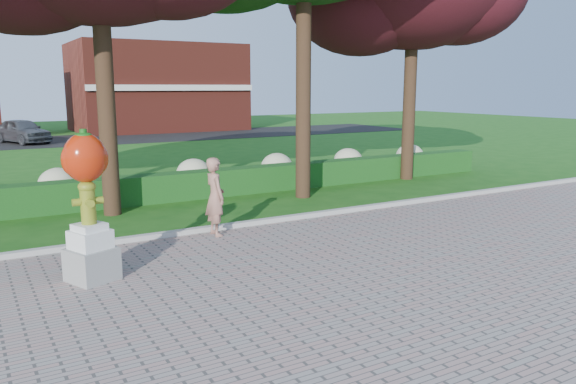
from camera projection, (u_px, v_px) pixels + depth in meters
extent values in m
plane|color=#1A5114|center=(298.00, 264.00, 10.46)|extent=(100.00, 100.00, 0.00)
cube|color=gray|center=(463.00, 348.00, 7.06)|extent=(40.00, 14.00, 0.04)
cube|color=#ADADA5|center=(231.00, 226.00, 13.00)|extent=(40.00, 0.18, 0.15)
cube|color=#124015|center=(174.00, 187.00, 16.33)|extent=(24.00, 0.70, 0.80)
ellipsoid|color=#C2BF94|center=(58.00, 185.00, 15.67)|extent=(1.10, 1.10, 0.99)
ellipsoid|color=#C2BF94|center=(194.00, 174.00, 17.65)|extent=(1.10, 1.10, 0.99)
ellipsoid|color=#C2BF94|center=(277.00, 168.00, 19.13)|extent=(1.10, 1.10, 0.99)
ellipsoid|color=#C2BF94|center=(348.00, 162.00, 20.62)|extent=(1.10, 1.10, 0.99)
ellipsoid|color=#C2BF94|center=(410.00, 157.00, 22.10)|extent=(1.10, 1.10, 0.99)
cube|color=black|center=(61.00, 141.00, 34.24)|extent=(50.00, 8.00, 0.02)
cube|color=maroon|center=(157.00, 88.00, 42.70)|extent=(12.00, 8.00, 6.40)
cylinder|color=black|center=(106.00, 94.00, 14.00)|extent=(0.44, 0.44, 6.16)
cylinder|color=black|center=(303.00, 73.00, 16.19)|extent=(0.44, 0.44, 7.28)
cylinder|color=black|center=(410.00, 96.00, 19.64)|extent=(0.44, 0.44, 5.88)
cube|color=gray|center=(92.00, 264.00, 9.46)|extent=(0.91, 0.91, 0.56)
cube|color=silver|center=(90.00, 239.00, 9.38)|extent=(0.73, 0.73, 0.31)
cube|color=silver|center=(90.00, 227.00, 9.34)|extent=(0.58, 0.58, 0.11)
cylinder|color=olive|center=(88.00, 205.00, 9.27)|extent=(0.25, 0.25, 0.62)
ellipsoid|color=olive|center=(87.00, 187.00, 9.21)|extent=(0.29, 0.29, 0.20)
cylinder|color=olive|center=(76.00, 202.00, 9.17)|extent=(0.13, 0.12, 0.12)
cylinder|color=olive|center=(99.00, 200.00, 9.34)|extent=(0.13, 0.12, 0.12)
cylinder|color=olive|center=(90.00, 203.00, 9.11)|extent=(0.13, 0.13, 0.13)
cylinder|color=olive|center=(86.00, 181.00, 9.19)|extent=(0.09, 0.09, 0.06)
ellipsoid|color=#B52409|center=(85.00, 158.00, 9.12)|extent=(0.70, 0.63, 0.81)
ellipsoid|color=#B52409|center=(72.00, 160.00, 9.03)|extent=(0.34, 0.34, 0.52)
ellipsoid|color=#B52409|center=(98.00, 158.00, 9.23)|extent=(0.34, 0.34, 0.52)
cylinder|color=#175814|center=(83.00, 133.00, 9.05)|extent=(0.11, 0.11, 0.13)
ellipsoid|color=#175814|center=(83.00, 135.00, 9.05)|extent=(0.27, 0.27, 0.09)
imported|color=#A26E5C|center=(215.00, 197.00, 12.23)|extent=(0.42, 0.63, 1.72)
imported|color=#474A4F|center=(22.00, 131.00, 32.65)|extent=(3.15, 4.55, 1.44)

